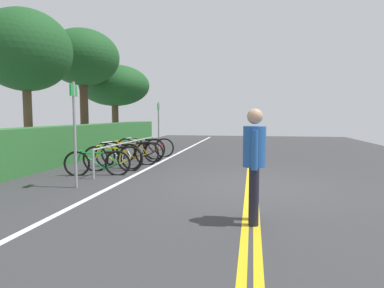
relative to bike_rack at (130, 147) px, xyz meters
The scene contains 19 objects.
ground_plane 4.66m from the bike_rack, 124.68° to the right, with size 36.63×13.22×0.05m, color #353538.
centre_line_yellow_inner 4.72m from the bike_rack, 124.13° to the right, with size 32.97×0.10×0.00m, color gold.
centre_line_yellow_outer 4.59m from the bike_rack, 125.26° to the right, with size 32.97×0.10×0.00m, color gold.
bike_lane_stripe_white 2.81m from the bike_rack, 162.90° to the right, with size 32.97×0.12×0.00m, color white.
bike_rack is the anchor object (origin of this frame).
bicycle_0 2.02m from the bike_rack, behind, with size 0.56×1.67×0.69m.
bicycle_1 1.28m from the bike_rack, behind, with size 0.46×1.68×0.75m.
bicycle_2 0.74m from the bike_rack, behind, with size 0.60×1.68×0.79m.
bicycle_3 0.20m from the bike_rack, 154.78° to the right, with size 0.46×1.84×0.79m.
bicycle_4 0.76m from the bike_rack, ahead, with size 0.46×1.66×0.71m.
bicycle_5 1.38m from the bike_rack, ahead, with size 0.46×1.85×0.79m.
bicycle_6 2.00m from the bike_rack, ahead, with size 0.56×1.78×0.75m.
pedestrian 6.42m from the bike_rack, 143.28° to the right, with size 0.49×0.32×1.64m.
sign_post_near 3.53m from the bike_rack, behind, with size 0.36×0.09×2.25m.
sign_post_far 3.59m from the bike_rack, ahead, with size 0.36×0.06×2.09m.
hedge_backdrop 2.76m from the bike_rack, 57.10° to the left, with size 13.92×0.86×1.21m, color #2D6B30.
tree_mid 4.46m from the bike_rack, 96.35° to the left, with size 2.86×2.86×4.86m.
tree_far_right 6.00m from the bike_rack, 43.94° to the left, with size 3.10×3.10×5.22m.
tree_extra 7.70m from the bike_rack, 26.64° to the left, with size 3.59×3.59×4.15m.
Camera 1 is at (-7.30, 0.00, 1.54)m, focal length 31.18 mm.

